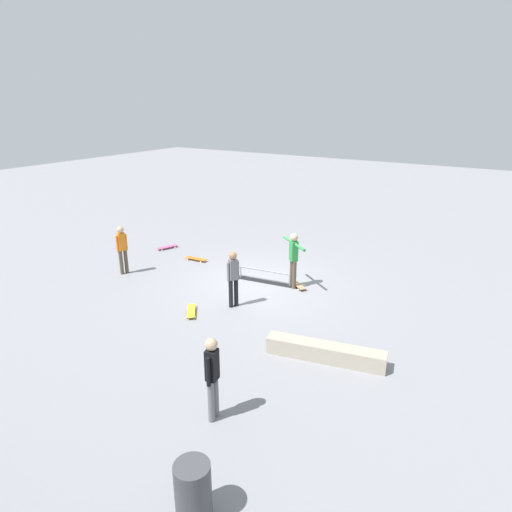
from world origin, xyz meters
The scene contains 12 objects.
ground_plane centered at (0.00, 0.00, 0.00)m, with size 60.00×60.00×0.00m, color gray.
grind_rail centered at (0.01, -0.25, 0.17)m, with size 2.23×0.53×0.40m.
skate_ledge centered at (-3.33, 2.78, 0.19)m, with size 2.57×0.39×0.38m, color #B2A893.
skater_main centered at (-0.92, -0.34, 0.98)m, with size 1.13×0.88×1.69m.
skateboard_main centered at (-1.03, -0.44, 0.07)m, with size 0.77×0.63×0.09m.
bystander_grey_shirt centered at (-0.16, 1.67, 0.89)m, with size 0.26×0.34×1.58m.
bystander_black_shirt centered at (-2.42, 5.54, 0.91)m, with size 0.22×0.37×1.60m.
bystander_orange_shirt centered at (4.23, 1.56, 0.90)m, with size 0.25×0.36×1.59m.
loose_skateboard_orange centered at (3.03, -0.61, 0.07)m, with size 0.82×0.31×0.09m.
loose_skateboard_yellow centered at (0.55, 2.62, 0.07)m, with size 0.64×0.76×0.09m.
loose_skateboard_pink centered at (4.79, -1.05, 0.07)m, with size 0.46×0.82×0.09m.
trash_bin centered at (-3.37, 7.24, 0.43)m, with size 0.50×0.50×0.86m, color #47474C.
Camera 1 is at (-6.45, 10.58, 5.33)m, focal length 30.91 mm.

